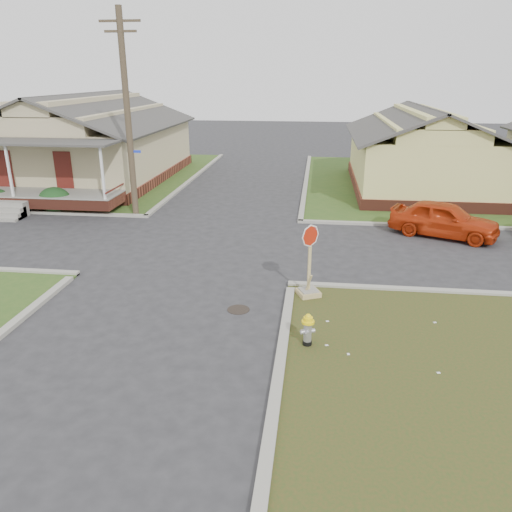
# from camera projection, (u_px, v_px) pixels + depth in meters

# --- Properties ---
(ground) EXTENTS (120.00, 120.00, 0.00)m
(ground) POSITION_uv_depth(u_px,v_px,m) (168.00, 298.00, 14.90)
(ground) COLOR #29282B
(ground) RESTS_ON ground
(verge_far_left) EXTENTS (19.00, 19.00, 0.05)m
(verge_far_left) POSITION_uv_depth(u_px,v_px,m) (56.00, 174.00, 33.17)
(verge_far_left) COLOR #2E4E1C
(verge_far_left) RESTS_ON ground
(curbs) EXTENTS (80.00, 40.00, 0.12)m
(curbs) POSITION_uv_depth(u_px,v_px,m) (205.00, 245.00, 19.57)
(curbs) COLOR gray
(curbs) RESTS_ON ground
(manhole) EXTENTS (0.64, 0.64, 0.01)m
(manhole) POSITION_uv_depth(u_px,v_px,m) (238.00, 310.00, 14.18)
(manhole) COLOR black
(manhole) RESTS_ON ground
(corner_house) EXTENTS (10.10, 15.50, 5.30)m
(corner_house) POSITION_uv_depth(u_px,v_px,m) (86.00, 143.00, 30.82)
(corner_house) COLOR brown
(corner_house) RESTS_ON ground
(side_house_yellow) EXTENTS (7.60, 11.60, 4.70)m
(side_house_yellow) POSITION_uv_depth(u_px,v_px,m) (419.00, 151.00, 28.38)
(side_house_yellow) COLOR brown
(side_house_yellow) RESTS_ON ground
(utility_pole) EXTENTS (1.80, 0.28, 9.00)m
(utility_pole) POSITION_uv_depth(u_px,v_px,m) (127.00, 114.00, 22.08)
(utility_pole) COLOR #3F3324
(utility_pole) RESTS_ON ground
(fire_hydrant) EXTENTS (0.31, 0.31, 0.84)m
(fire_hydrant) POSITION_uv_depth(u_px,v_px,m) (308.00, 328.00, 12.11)
(fire_hydrant) COLOR black
(fire_hydrant) RESTS_ON ground
(stop_sign) EXTENTS (0.63, 0.61, 2.22)m
(stop_sign) POSITION_uv_depth(u_px,v_px,m) (309.00, 280.00, 14.85)
(stop_sign) COLOR tan
(stop_sign) RESTS_ON ground
(red_sedan) EXTENTS (4.62, 3.33, 1.46)m
(red_sedan) POSITION_uv_depth(u_px,v_px,m) (444.00, 219.00, 20.38)
(red_sedan) COLOR #B82E0D
(red_sedan) RESTS_ON ground
(hedge_right) EXTENTS (1.50, 1.23, 1.15)m
(hedge_right) POSITION_uv_depth(u_px,v_px,m) (55.00, 199.00, 24.02)
(hedge_right) COLOR #133416
(hedge_right) RESTS_ON verge_far_left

